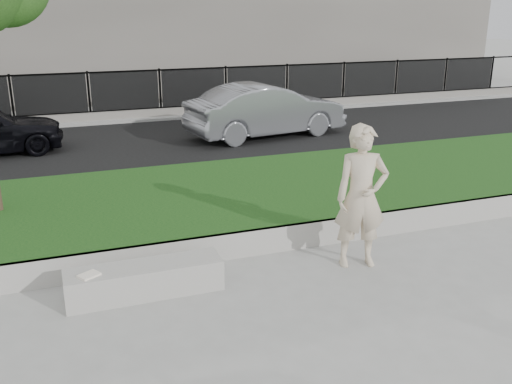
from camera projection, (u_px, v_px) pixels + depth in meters
name	position (u px, v px, depth m)	size (l,w,h in m)	color
ground	(223.00, 296.00, 7.26)	(90.00, 90.00, 0.00)	gray
grass_bank	(172.00, 207.00, 9.87)	(34.00, 4.00, 0.40)	black
grass_kerb	(201.00, 250.00, 8.12)	(34.00, 0.08, 0.40)	#9D9A93
street	(127.00, 146.00, 14.83)	(34.00, 7.00, 0.04)	black
far_pavement	(108.00, 115.00, 18.83)	(34.00, 3.00, 0.12)	gray
iron_fence	(110.00, 105.00, 17.79)	(32.00, 0.30, 1.50)	slate
stone_bench	(145.00, 280.00, 7.26)	(1.97, 0.49, 0.40)	#9D9A93
man	(361.00, 197.00, 7.85)	(0.74, 0.48, 2.02)	beige
book	(89.00, 275.00, 6.90)	(0.24, 0.17, 0.03)	white
car_silver	(266.00, 110.00, 15.69)	(1.54, 4.41, 1.45)	gray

